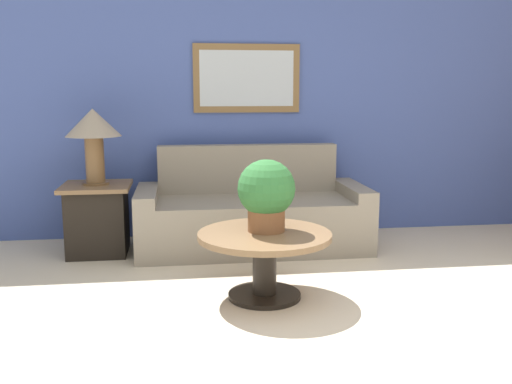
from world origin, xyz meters
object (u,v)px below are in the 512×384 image
coffee_table (265,251)px  side_table (98,218)px  couch_main (252,215)px  potted_plant_on_table (266,193)px  table_lamp (93,129)px

coffee_table → side_table: 1.78m
couch_main → potted_plant_on_table: potted_plant_on_table is taller
potted_plant_on_table → coffee_table: bearing=-111.5°
coffee_table → potted_plant_on_table: size_ratio=1.85×
potted_plant_on_table → table_lamp: bearing=136.7°
couch_main → side_table: bearing=-179.5°
couch_main → potted_plant_on_table: 1.30m
table_lamp → potted_plant_on_table: table_lamp is taller
couch_main → side_table: (-1.34, -0.01, 0.02)m
potted_plant_on_table → side_table: bearing=136.7°
coffee_table → potted_plant_on_table: bearing=68.5°
side_table → potted_plant_on_table: potted_plant_on_table is taller
couch_main → coffee_table: couch_main is taller
couch_main → table_lamp: 1.55m
coffee_table → couch_main: bearing=86.6°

